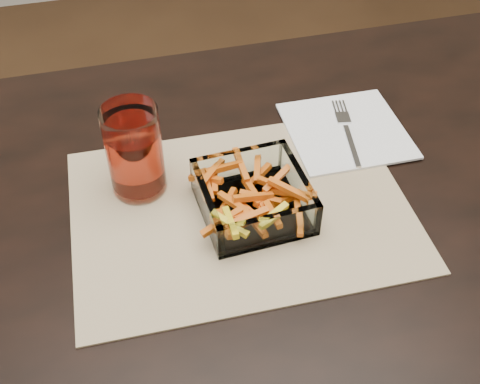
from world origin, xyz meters
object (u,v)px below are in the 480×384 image
at_px(tumbler, 135,154).
at_px(glass_bowl, 253,199).
at_px(dining_table, 333,258).
at_px(fork, 347,130).

bearing_deg(tumbler, glass_bowl, -30.71).
distance_m(dining_table, fork, 0.20).
height_order(dining_table, fork, fork).
relative_size(dining_table, glass_bowl, 11.13).
height_order(glass_bowl, fork, glass_bowl).
xyz_separation_m(dining_table, tumbler, (-0.25, 0.12, 0.15)).
bearing_deg(tumbler, dining_table, -25.85).
relative_size(glass_bowl, fork, 0.90).
relative_size(glass_bowl, tumbler, 1.09).
xyz_separation_m(glass_bowl, tumbler, (-0.14, 0.08, 0.04)).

